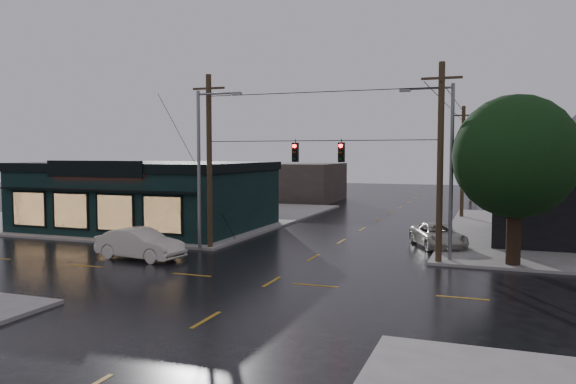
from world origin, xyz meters
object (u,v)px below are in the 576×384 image
(corner_tree, at_px, (516,157))
(suv_silver, at_px, (438,235))
(sedan_cream, at_px, (140,244))
(utility_pole_ne, at_px, (438,264))
(utility_pole_nw, at_px, (210,249))

(corner_tree, bearing_deg, suv_silver, 129.85)
(corner_tree, xyz_separation_m, sedan_cream, (-18.55, -4.54, -4.62))
(corner_tree, distance_m, utility_pole_ne, 6.50)
(utility_pole_nw, height_order, utility_pole_ne, same)
(sedan_cream, xyz_separation_m, suv_silver, (14.53, 9.36, -0.12))
(sedan_cream, bearing_deg, utility_pole_ne, -67.80)
(corner_tree, bearing_deg, utility_pole_nw, -178.27)
(sedan_cream, distance_m, suv_silver, 17.28)
(corner_tree, height_order, utility_pole_ne, corner_tree)
(corner_tree, relative_size, suv_silver, 1.65)
(utility_pole_nw, bearing_deg, sedan_cream, -116.65)
(sedan_cream, relative_size, suv_silver, 0.98)
(corner_tree, distance_m, utility_pole_nw, 17.40)
(corner_tree, relative_size, utility_pole_nw, 0.82)
(utility_pole_ne, relative_size, suv_silver, 2.00)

